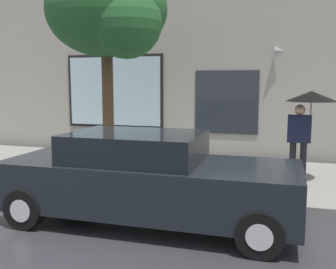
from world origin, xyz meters
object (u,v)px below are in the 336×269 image
fire_hydrant (180,170)px  parked_car (147,179)px  pedestrian_with_umbrella (308,108)px  street_tree (110,13)px

fire_hydrant → parked_car: bearing=-94.6°
pedestrian_with_umbrella → street_tree: bearing=-170.9°
fire_hydrant → street_tree: street_tree is taller
pedestrian_with_umbrella → street_tree: 4.76m
pedestrian_with_umbrella → street_tree: street_tree is taller
street_tree → parked_car: bearing=-54.3°
parked_car → pedestrian_with_umbrella: 4.09m
fire_hydrant → street_tree: bearing=157.6°
pedestrian_with_umbrella → street_tree: size_ratio=0.41×
fire_hydrant → pedestrian_with_umbrella: 3.05m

